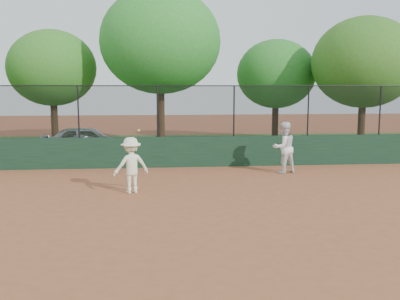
{
  "coord_description": "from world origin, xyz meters",
  "views": [
    {
      "loc": [
        -0.47,
        -11.33,
        3.11
      ],
      "look_at": [
        0.8,
        2.2,
        1.2
      ],
      "focal_mm": 40.0,
      "sensor_mm": 36.0,
      "label": 1
    }
  ],
  "objects": [
    {
      "name": "tree_2",
      "position": [
        -0.31,
        11.57,
        5.39
      ],
      "size": [
        6.08,
        5.53,
        8.03
      ],
      "color": "#4B2F1A",
      "rests_on": "ground"
    },
    {
      "name": "ground",
      "position": [
        0.0,
        0.0,
        0.0
      ],
      "size": [
        80.0,
        80.0,
        0.0
      ],
      "primitive_type": "plane",
      "color": "#9E5432",
      "rests_on": "ground"
    },
    {
      "name": "fence_assembly",
      "position": [
        -0.03,
        6.0,
        2.24
      ],
      "size": [
        26.0,
        0.06,
        2.0
      ],
      "color": "black",
      "rests_on": "back_wall"
    },
    {
      "name": "grass_strip",
      "position": [
        0.0,
        12.0,
        0.0
      ],
      "size": [
        36.0,
        12.0,
        0.01
      ],
      "primitive_type": "cube",
      "color": "#2A4E18",
      "rests_on": "ground"
    },
    {
      "name": "tree_4",
      "position": [
        9.74,
        10.22,
        4.33
      ],
      "size": [
        5.2,
        4.73,
        6.59
      ],
      "color": "#412C17",
      "rests_on": "ground"
    },
    {
      "name": "player_main",
      "position": [
        -1.29,
        1.79,
        0.83
      ],
      "size": [
        1.23,
        0.98,
        1.93
      ],
      "color": "white",
      "rests_on": "ground"
    },
    {
      "name": "tree_3",
      "position": [
        6.07,
        13.15,
        3.84
      ],
      "size": [
        4.39,
        3.99,
        5.75
      ],
      "color": "#3C2314",
      "rests_on": "ground"
    },
    {
      "name": "parked_car",
      "position": [
        -3.69,
        9.21,
        0.69
      ],
      "size": [
        4.23,
        2.07,
        1.39
      ],
      "primitive_type": "imported",
      "rotation": [
        0.0,
        0.0,
        1.68
      ],
      "color": "#A4AAAE",
      "rests_on": "ground"
    },
    {
      "name": "tree_1",
      "position": [
        -5.92,
        12.71,
        4.1
      ],
      "size": [
        4.55,
        4.14,
        6.08
      ],
      "color": "#3B2714",
      "rests_on": "ground"
    },
    {
      "name": "player_second",
      "position": [
        4.08,
        4.41,
        0.94
      ],
      "size": [
        1.1,
        0.97,
        1.88
      ],
      "primitive_type": "imported",
      "rotation": [
        0.0,
        0.0,
        3.48
      ],
      "color": "white",
      "rests_on": "ground"
    },
    {
      "name": "back_wall",
      "position": [
        0.0,
        6.0,
        0.6
      ],
      "size": [
        26.0,
        0.2,
        1.2
      ],
      "primitive_type": "cube",
      "color": "#193823",
      "rests_on": "ground"
    }
  ]
}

